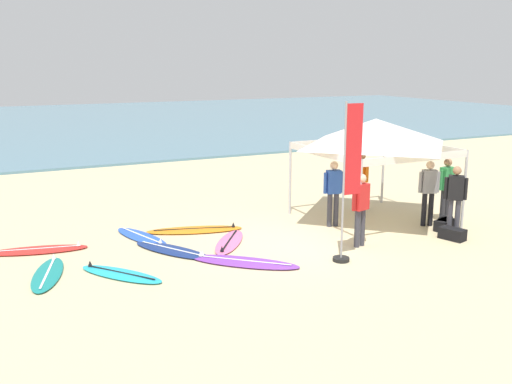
{
  "coord_description": "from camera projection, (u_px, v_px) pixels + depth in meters",
  "views": [
    {
      "loc": [
        -6.65,
        -11.22,
        4.16
      ],
      "look_at": [
        -0.51,
        1.28,
        1.0
      ],
      "focal_mm": 40.12,
      "sensor_mm": 36.0,
      "label": 1
    }
  ],
  "objects": [
    {
      "name": "person_red",
      "position": [
        361.0,
        205.0,
        13.04
      ],
      "size": [
        0.54,
        0.3,
        1.71
      ],
      "color": "#383842",
      "rests_on": "ground"
    },
    {
      "name": "banner_flag",
      "position": [
        348.0,
        189.0,
        11.97
      ],
      "size": [
        0.6,
        0.36,
        3.4
      ],
      "color": "#99999E",
      "rests_on": "ground"
    },
    {
      "name": "sea",
      "position": [
        81.0,
        123.0,
        39.91
      ],
      "size": [
        80.0,
        36.0,
        0.1
      ],
      "primitive_type": "cube",
      "color": "#568499",
      "rests_on": "ground"
    },
    {
      "name": "surfboard_pink",
      "position": [
        229.0,
        242.0,
        13.45
      ],
      "size": [
        1.55,
        1.88,
        0.19
      ],
      "color": "pink",
      "rests_on": "ground"
    },
    {
      "name": "person_blue",
      "position": [
        333.0,
        189.0,
        14.66
      ],
      "size": [
        0.54,
        0.28,
        1.71
      ],
      "color": "#383842",
      "rests_on": "ground"
    },
    {
      "name": "gear_bag_by_pole",
      "position": [
        445.0,
        225.0,
        14.47
      ],
      "size": [
        0.66,
        0.47,
        0.28
      ],
      "primitive_type": "cube",
      "rotation": [
        0.0,
        0.0,
        0.28
      ],
      "color": "black",
      "rests_on": "ground"
    },
    {
      "name": "surfboard_teal",
      "position": [
        48.0,
        274.0,
        11.41
      ],
      "size": [
        1.06,
        2.08,
        0.19
      ],
      "color": "#19847F",
      "rests_on": "ground"
    },
    {
      "name": "surfboard_cyan",
      "position": [
        121.0,
        274.0,
        11.41
      ],
      "size": [
        1.61,
        1.9,
        0.19
      ],
      "color": "#23B2CC",
      "rests_on": "ground"
    },
    {
      "name": "gear_bag_on_sand",
      "position": [
        452.0,
        234.0,
        13.73
      ],
      "size": [
        0.47,
        0.66,
        0.28
      ],
      "primitive_type": "cube",
      "rotation": [
        0.0,
        0.0,
        1.84
      ],
      "color": "black",
      "rests_on": "ground"
    },
    {
      "name": "surfboard_purple",
      "position": [
        244.0,
        262.0,
        12.11
      ],
      "size": [
        2.22,
        2.12,
        0.19
      ],
      "color": "purple",
      "rests_on": "ground"
    },
    {
      "name": "gear_bag_near_tent",
      "position": [
        445.0,
        224.0,
        14.59
      ],
      "size": [
        0.67,
        0.62,
        0.28
      ],
      "primitive_type": "cube",
      "rotation": [
        0.0,
        0.0,
        0.65
      ],
      "color": "black",
      "rests_on": "ground"
    },
    {
      "name": "surfboard_blue",
      "position": [
        142.0,
        237.0,
        13.85
      ],
      "size": [
        1.1,
        2.08,
        0.19
      ],
      "color": "blue",
      "rests_on": "ground"
    },
    {
      "name": "person_orange",
      "position": [
        361.0,
        177.0,
        16.15
      ],
      "size": [
        0.24,
        0.55,
        1.71
      ],
      "color": "black",
      "rests_on": "ground"
    },
    {
      "name": "surfboard_red",
      "position": [
        38.0,
        250.0,
        12.87
      ],
      "size": [
        2.27,
        1.05,
        0.19
      ],
      "color": "red",
      "rests_on": "ground"
    },
    {
      "name": "person_grey",
      "position": [
        429.0,
        189.0,
        14.71
      ],
      "size": [
        0.51,
        0.34,
        1.71
      ],
      "color": "black",
      "rests_on": "ground"
    },
    {
      "name": "canopy_tent",
      "position": [
        375.0,
        133.0,
        14.78
      ],
      "size": [
        3.33,
        3.33,
        2.75
      ],
      "color": "#B7B7BC",
      "rests_on": "ground"
    },
    {
      "name": "person_green",
      "position": [
        446.0,
        185.0,
        15.1
      ],
      "size": [
        0.55,
        0.26,
        1.71
      ],
      "color": "#2D2D33",
      "rests_on": "ground"
    },
    {
      "name": "surfboard_navy",
      "position": [
        172.0,
        250.0,
        12.86
      ],
      "size": [
        1.57,
        2.14,
        0.19
      ],
      "color": "navy",
      "rests_on": "ground"
    },
    {
      "name": "ground_plane",
      "position": [
        299.0,
        241.0,
        13.6
      ],
      "size": [
        80.0,
        80.0,
        0.0
      ],
      "primitive_type": "plane",
      "color": "beige"
    },
    {
      "name": "surfboard_orange",
      "position": [
        195.0,
        230.0,
        14.43
      ],
      "size": [
        2.49,
        1.31,
        0.19
      ],
      "color": "orange",
      "rests_on": "ground"
    },
    {
      "name": "person_black",
      "position": [
        455.0,
        195.0,
        13.97
      ],
      "size": [
        0.44,
        0.4,
        1.71
      ],
      "color": "#383842",
      "rests_on": "ground"
    }
  ]
}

